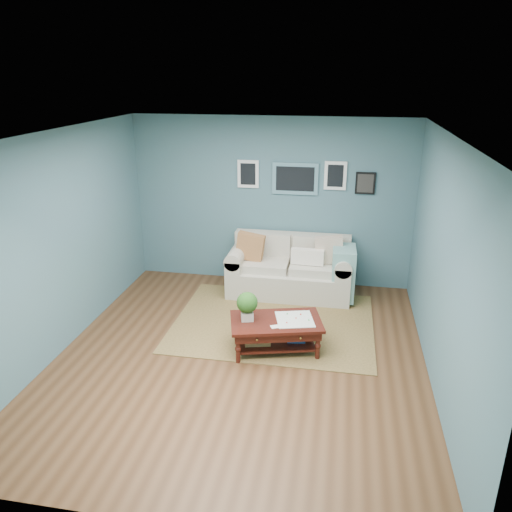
# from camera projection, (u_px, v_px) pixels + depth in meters

# --- Properties ---
(room_shell) EXTENTS (5.00, 5.02, 2.70)m
(room_shell) POSITION_uv_depth(u_px,v_px,m) (241.00, 253.00, 5.77)
(room_shell) COLOR brown
(room_shell) RESTS_ON ground
(area_rug) EXTENTS (2.76, 2.20, 0.01)m
(area_rug) POSITION_uv_depth(u_px,v_px,m) (274.00, 322.00, 7.04)
(area_rug) COLOR brown
(area_rug) RESTS_ON ground
(loveseat) EXTENTS (1.95, 0.89, 1.00)m
(loveseat) POSITION_uv_depth(u_px,v_px,m) (295.00, 269.00, 7.84)
(loveseat) COLOR beige
(loveseat) RESTS_ON ground
(coffee_table) EXTENTS (1.25, 0.92, 0.79)m
(coffee_table) POSITION_uv_depth(u_px,v_px,m) (271.00, 325.00, 6.23)
(coffee_table) COLOR #341209
(coffee_table) RESTS_ON ground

